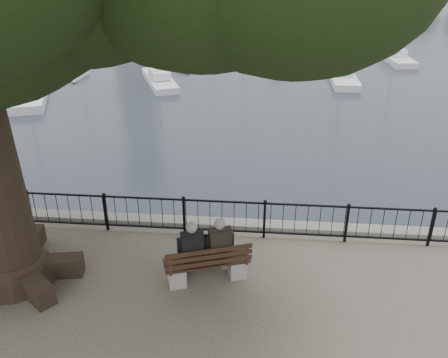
# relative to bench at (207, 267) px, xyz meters

# --- Properties ---
(harbor) EXTENTS (260.00, 260.00, 1.20)m
(harbor) POSITION_rel_bench_xyz_m (0.21, 2.28, -0.84)
(harbor) COLOR slate
(harbor) RESTS_ON ground
(railing) EXTENTS (22.06, 0.06, 1.00)m
(railing) POSITION_rel_bench_xyz_m (0.21, 1.78, 0.22)
(railing) COLOR black
(railing) RESTS_ON ground
(bench) EXTENTS (1.95, 1.12, 0.99)m
(bench) POSITION_rel_bench_xyz_m (0.00, 0.00, 0.00)
(bench) COLOR gray
(bench) RESTS_ON ground
(person_left) EXTENTS (0.62, 0.85, 1.56)m
(person_left) POSITION_rel_bench_xyz_m (-0.34, -0.00, 0.38)
(person_left) COLOR black
(person_left) RESTS_ON ground
(person_right) EXTENTS (0.62, 0.85, 1.56)m
(person_right) POSITION_rel_bench_xyz_m (0.22, 0.19, 0.38)
(person_right) COLOR black
(person_right) RESTS_ON ground
(sailboat_a) EXTENTS (3.45, 6.17, 11.42)m
(sailboat_a) POSITION_rel_bench_xyz_m (-11.08, 15.28, -1.02)
(sailboat_a) COLOR white
(sailboat_a) RESTS_ON ground
(sailboat_b) EXTENTS (2.94, 4.77, 10.83)m
(sailboat_b) POSITION_rel_bench_xyz_m (-4.88, 18.26, -1.00)
(sailboat_b) COLOR white
(sailboat_b) RESTS_ON ground
(sailboat_c) EXTENTS (1.48, 5.10, 10.61)m
(sailboat_c) POSITION_rel_bench_xyz_m (5.41, 20.00, -1.02)
(sailboat_c) COLOR white
(sailboat_c) RESTS_ON ground
(sailboat_d) EXTENTS (2.14, 5.19, 8.89)m
(sailboat_d) POSITION_rel_bench_xyz_m (9.36, 25.09, -1.06)
(sailboat_d) COLOR white
(sailboat_d) RESTS_ON ground
(sailboat_e) EXTENTS (2.60, 4.99, 10.07)m
(sailboat_e) POSITION_rel_bench_xyz_m (-12.40, 26.47, -1.03)
(sailboat_e) COLOR white
(sailboat_e) RESTS_ON ground
(sailboat_f) EXTENTS (3.82, 5.83, 11.28)m
(sailboat_f) POSITION_rel_bench_xyz_m (-0.78, 30.68, -1.02)
(sailboat_f) COLOR white
(sailboat_f) RESTS_ON ground
(sailboat_g) EXTENTS (3.03, 5.21, 10.07)m
(sailboat_g) POSITION_rel_bench_xyz_m (7.28, 35.30, -1.03)
(sailboat_g) COLOR white
(sailboat_g) RESTS_ON ground
(sailboat_h) EXTENTS (2.31, 5.74, 12.53)m
(sailboat_h) POSITION_rel_bench_xyz_m (-6.87, 41.73, -0.98)
(sailboat_h) COLOR white
(sailboat_h) RESTS_ON ground
(sailboat_i) EXTENTS (3.57, 5.77, 11.09)m
(sailboat_i) POSITION_rel_bench_xyz_m (-4.20, 38.69, -1.02)
(sailboat_i) COLOR white
(sailboat_i) RESTS_ON ground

